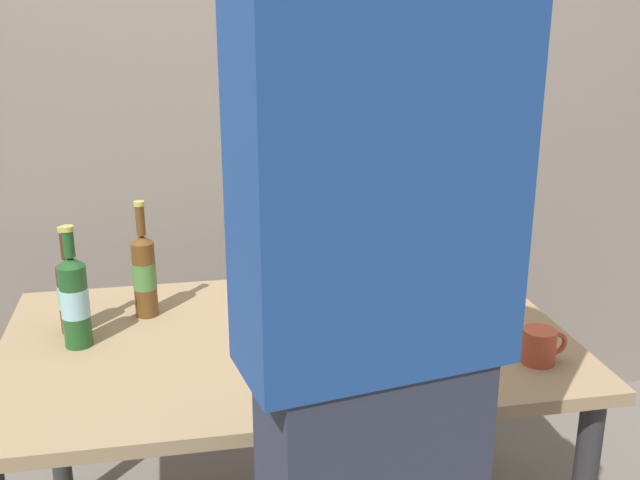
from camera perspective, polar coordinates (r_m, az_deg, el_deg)
desk at (r=1.98m, az=-2.48°, el=-9.30°), size 1.41×0.85×0.70m
laptop at (r=2.07m, az=7.19°, el=-4.37°), size 0.37×0.32×0.20m
beer_bottle_dark at (r=2.03m, az=-18.14°, el=-3.76°), size 0.06×0.06×0.28m
beer_bottle_green at (r=1.94m, az=-17.86°, el=-4.26°), size 0.07×0.07×0.31m
beer_bottle_amber at (r=2.07m, az=-12.99°, el=-2.42°), size 0.06×0.06×0.32m
person_figure at (r=1.22m, az=4.06°, el=-8.40°), size 0.45×0.32×1.90m
coffee_mug at (r=1.87m, az=16.12°, el=-7.61°), size 0.11×0.08×0.08m
back_wall at (r=2.58m, az=-5.46°, el=12.90°), size 6.00×0.10×2.60m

